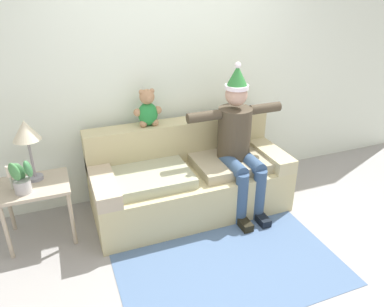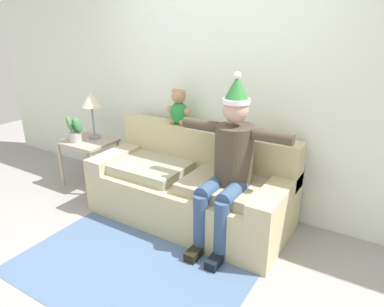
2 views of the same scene
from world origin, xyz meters
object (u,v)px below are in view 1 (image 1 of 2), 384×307
(person_seated, at_px, (238,139))
(teddy_bear, at_px, (148,109))
(table_lamp, at_px, (26,133))
(candle_tall, at_px, (10,175))
(couch, at_px, (188,178))
(potted_plant, at_px, (21,177))
(side_table, at_px, (36,192))

(person_seated, relative_size, teddy_bear, 4.00)
(table_lamp, height_order, candle_tall, table_lamp)
(couch, height_order, potted_plant, potted_plant)
(person_seated, distance_m, table_lamp, 1.97)
(table_lamp, relative_size, candle_tall, 2.52)
(person_seated, distance_m, potted_plant, 2.03)
(teddy_bear, bearing_deg, side_table, -167.18)
(teddy_bear, height_order, table_lamp, teddy_bear)
(potted_plant, bearing_deg, side_table, 56.62)
(couch, bearing_deg, candle_tall, -179.57)
(couch, distance_m, potted_plant, 1.59)
(potted_plant, xyz_separation_m, candle_tall, (-0.10, 0.09, 0.00))
(teddy_bear, xyz_separation_m, candle_tall, (-1.31, -0.28, -0.33))
(table_lamp, bearing_deg, teddy_bear, 8.15)
(person_seated, xyz_separation_m, table_lamp, (-1.93, 0.28, 0.25))
(potted_plant, bearing_deg, person_seated, -1.89)
(side_table, xyz_separation_m, candle_tall, (-0.17, -0.02, 0.23))
(candle_tall, bearing_deg, person_seated, -4.22)
(couch, height_order, table_lamp, table_lamp)
(table_lamp, relative_size, potted_plant, 1.79)
(couch, relative_size, teddy_bear, 5.21)
(teddy_bear, distance_m, potted_plant, 1.32)
(person_seated, height_order, table_lamp, person_seated)
(side_table, relative_size, table_lamp, 1.05)
(person_seated, bearing_deg, couch, 160.56)
(person_seated, bearing_deg, side_table, 174.84)
(candle_tall, bearing_deg, potted_plant, -43.08)
(side_table, bearing_deg, table_lamp, 79.87)
(side_table, bearing_deg, person_seated, -5.16)
(side_table, bearing_deg, couch, -0.30)
(candle_tall, bearing_deg, side_table, 6.80)
(table_lamp, bearing_deg, candle_tall, -147.24)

